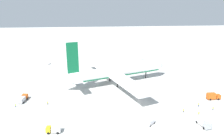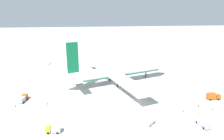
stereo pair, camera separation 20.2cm
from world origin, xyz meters
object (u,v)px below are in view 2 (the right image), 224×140
object	(u,v)px
ground_worker_0	(199,114)
ground_worker_4	(15,106)
ground_worker_5	(199,105)
service_truck_4	(23,99)
service_truck_3	(203,122)
ground_worker_2	(48,103)
traffic_cone_2	(53,74)
baggage_cart_1	(142,59)
ground_worker_3	(213,109)
service_truck_2	(213,96)
traffic_cone_1	(147,63)
service_van	(150,122)
baggage_cart_0	(49,63)
traffic_cone_0	(176,70)
service_truck_0	(53,129)
ground_worker_1	(183,111)
airliner	(116,72)

from	to	relation	value
ground_worker_0	ground_worker_4	xyz separation A→B (m)	(-77.97, 14.71, -0.07)
ground_worker_5	service_truck_4	bearing A→B (deg)	170.87
service_truck_3	ground_worker_2	bearing A→B (deg)	159.24
service_truck_3	traffic_cone_2	xyz separation A→B (m)	(-66.75, 66.96, -1.35)
baggage_cart_1	ground_worker_3	distance (m)	87.19
service_truck_3	traffic_cone_2	world-z (taller)	service_truck_3
baggage_cart_1	service_truck_2	bearing A→B (deg)	-77.59
service_truck_4	ground_worker_2	xyz separation A→B (m)	(12.37, -4.48, -0.58)
ground_worker_0	traffic_cone_1	world-z (taller)	ground_worker_0
ground_worker_4	ground_worker_5	world-z (taller)	ground_worker_5
service_truck_4	traffic_cone_1	distance (m)	96.54
ground_worker_0	ground_worker_4	distance (m)	79.34
ground_worker_3	ground_worker_2	bearing A→B (deg)	170.25
ground_worker_2	ground_worker_4	distance (m)	13.86
service_van	baggage_cart_1	distance (m)	96.78
service_truck_2	traffic_cone_1	xyz separation A→B (m)	(-15.06, 66.64, -1.43)
service_truck_3	service_truck_2	bearing A→B (deg)	52.86
baggage_cart_0	ground_worker_4	bearing A→B (deg)	-91.48
service_truck_2	traffic_cone_0	xyz separation A→B (m)	(-0.07, 45.58, -1.43)
service_truck_0	traffic_cone_1	size ratio (longest dim) A/B	9.55
ground_worker_1	traffic_cone_2	world-z (taller)	ground_worker_1
airliner	service_van	xyz separation A→B (m)	(8.44, -44.32, -5.83)
service_truck_2	ground_worker_0	size ratio (longest dim) A/B	3.63
service_truck_0	ground_worker_3	world-z (taller)	service_truck_0
service_truck_3	service_van	distance (m)	19.86
traffic_cone_0	ground_worker_3	bearing A→B (deg)	-95.86
service_truck_3	baggage_cart_0	distance (m)	117.90
service_truck_2	service_truck_4	distance (m)	90.87
airliner	service_truck_0	size ratio (longest dim) A/B	12.63
service_truck_4	baggage_cart_0	world-z (taller)	service_truck_4
service_truck_3	service_truck_4	bearing A→B (deg)	159.39
service_truck_4	ground_worker_3	bearing A→B (deg)	-11.29
traffic_cone_1	traffic_cone_2	size ratio (longest dim) A/B	1.00
traffic_cone_1	service_truck_4	bearing A→B (deg)	-141.52
service_truck_3	service_van	xyz separation A→B (m)	(-19.67, 2.69, -0.59)
ground_worker_0	ground_worker_1	xyz separation A→B (m)	(-5.34, 3.11, -0.07)
ground_worker_1	ground_worker_3	bearing A→B (deg)	2.33
ground_worker_2	service_truck_4	bearing A→B (deg)	160.11
ground_worker_5	traffic_cone_2	bearing A→B (deg)	144.49
baggage_cart_1	traffic_cone_0	xyz separation A→B (m)	(16.68, -30.56, -0.45)
traffic_cone_2	service_truck_3	bearing A→B (deg)	-45.09
service_truck_0	service_truck_2	bearing A→B (deg)	15.94
ground_worker_2	traffic_cone_0	world-z (taller)	ground_worker_2
ground_worker_5	traffic_cone_0	world-z (taller)	ground_worker_5
service_truck_2	ground_worker_1	distance (m)	22.29
ground_worker_3	ground_worker_5	world-z (taller)	ground_worker_5
ground_worker_1	baggage_cart_1	bearing A→B (deg)	88.24
service_truck_0	ground_worker_5	size ratio (longest dim) A/B	2.95
airliner	baggage_cart_0	bearing A→B (deg)	135.73
ground_worker_1	ground_worker_4	world-z (taller)	ground_worker_1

